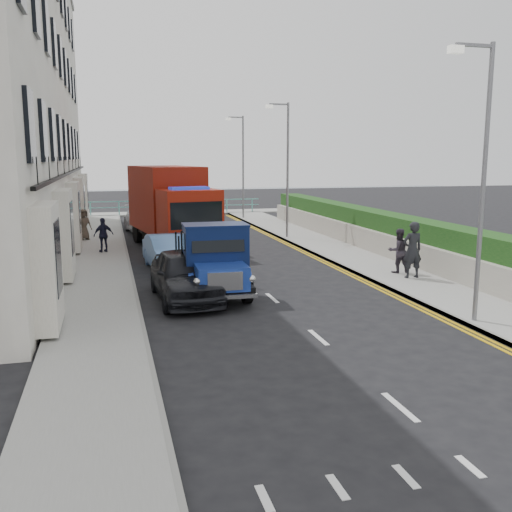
% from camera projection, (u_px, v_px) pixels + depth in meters
% --- Properties ---
extents(ground, '(120.00, 120.00, 0.00)m').
position_uv_depth(ground, '(292.00, 315.00, 15.63)').
color(ground, black).
rests_on(ground, ground).
extents(pavement_west, '(2.40, 38.00, 0.12)m').
position_uv_depth(pavement_west, '(100.00, 263.00, 22.91)').
color(pavement_west, gray).
rests_on(pavement_west, ground).
extents(pavement_east, '(2.60, 38.00, 0.12)m').
position_uv_depth(pavement_east, '(342.00, 252.00, 25.52)').
color(pavement_east, gray).
rests_on(pavement_east, ground).
extents(promenade, '(30.00, 2.50, 0.12)m').
position_uv_depth(promenade, '(173.00, 213.00, 43.27)').
color(promenade, gray).
rests_on(promenade, ground).
extents(sea_plane, '(120.00, 120.00, 0.00)m').
position_uv_depth(sea_plane, '(146.00, 191.00, 72.83)').
color(sea_plane, '#4C5B68').
rests_on(sea_plane, ground).
extents(garden_east, '(1.45, 28.00, 1.75)m').
position_uv_depth(garden_east, '(382.00, 233.00, 25.85)').
color(garden_east, '#B2AD9E').
rests_on(garden_east, ground).
extents(seafront_railing, '(13.00, 0.08, 1.11)m').
position_uv_depth(seafront_railing, '(174.00, 207.00, 42.42)').
color(seafront_railing, '#59B2A5').
rests_on(seafront_railing, ground).
extents(lamp_near, '(1.23, 0.18, 7.00)m').
position_uv_depth(lamp_near, '(480.00, 169.00, 14.07)').
color(lamp_near, slate).
rests_on(lamp_near, ground).
extents(lamp_mid, '(1.23, 0.18, 7.00)m').
position_uv_depth(lamp_mid, '(285.00, 162.00, 29.33)').
color(lamp_mid, slate).
rests_on(lamp_mid, ground).
extents(lamp_far, '(1.23, 0.18, 7.00)m').
position_uv_depth(lamp_far, '(241.00, 161.00, 38.86)').
color(lamp_far, slate).
rests_on(lamp_far, ground).
extents(bedford_lorry, '(2.06, 4.88, 2.27)m').
position_uv_depth(bedford_lorry, '(215.00, 264.00, 17.41)').
color(bedford_lorry, black).
rests_on(bedford_lorry, ground).
extents(red_lorry, '(3.66, 7.64, 3.84)m').
position_uv_depth(red_lorry, '(171.00, 205.00, 26.81)').
color(red_lorry, black).
rests_on(red_lorry, ground).
extents(parked_car_front, '(1.98, 4.56, 1.53)m').
position_uv_depth(parked_car_front, '(185.00, 275.00, 17.23)').
color(parked_car_front, black).
rests_on(parked_car_front, ground).
extents(parked_car_mid, '(1.77, 4.12, 1.32)m').
position_uv_depth(parked_car_mid, '(168.00, 252.00, 21.91)').
color(parked_car_mid, '#608DCE').
rests_on(parked_car_mid, ground).
extents(parked_car_rear, '(2.82, 5.63, 1.57)m').
position_uv_depth(parked_car_rear, '(148.00, 220.00, 32.01)').
color(parked_car_rear, silver).
rests_on(parked_car_rear, ground).
extents(seafront_car_left, '(2.81, 5.53, 1.50)m').
position_uv_depth(seafront_car_left, '(151.00, 214.00, 35.83)').
color(seafront_car_left, black).
rests_on(seafront_car_left, ground).
extents(seafront_car_right, '(1.81, 4.07, 1.36)m').
position_uv_depth(seafront_car_right, '(207.00, 206.00, 41.83)').
color(seafront_car_right, '#B3B4B8').
rests_on(seafront_car_right, ground).
extents(pedestrian_east_near, '(0.73, 0.49, 1.98)m').
position_uv_depth(pedestrian_east_near, '(412.00, 250.00, 19.76)').
color(pedestrian_east_near, black).
rests_on(pedestrian_east_near, pavement_east).
extents(pedestrian_east_far, '(0.80, 0.63, 1.62)m').
position_uv_depth(pedestrian_east_far, '(398.00, 251.00, 20.68)').
color(pedestrian_east_far, '#342E38').
rests_on(pedestrian_east_far, pavement_east).
extents(pedestrian_west_near, '(0.97, 0.66, 1.52)m').
position_uv_depth(pedestrian_west_near, '(104.00, 235.00, 25.17)').
color(pedestrian_west_near, black).
rests_on(pedestrian_west_near, pavement_west).
extents(pedestrian_west_far, '(0.90, 0.78, 1.56)m').
position_uv_depth(pedestrian_west_far, '(84.00, 224.00, 28.91)').
color(pedestrian_west_far, '#473E33').
rests_on(pedestrian_west_far, pavement_west).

